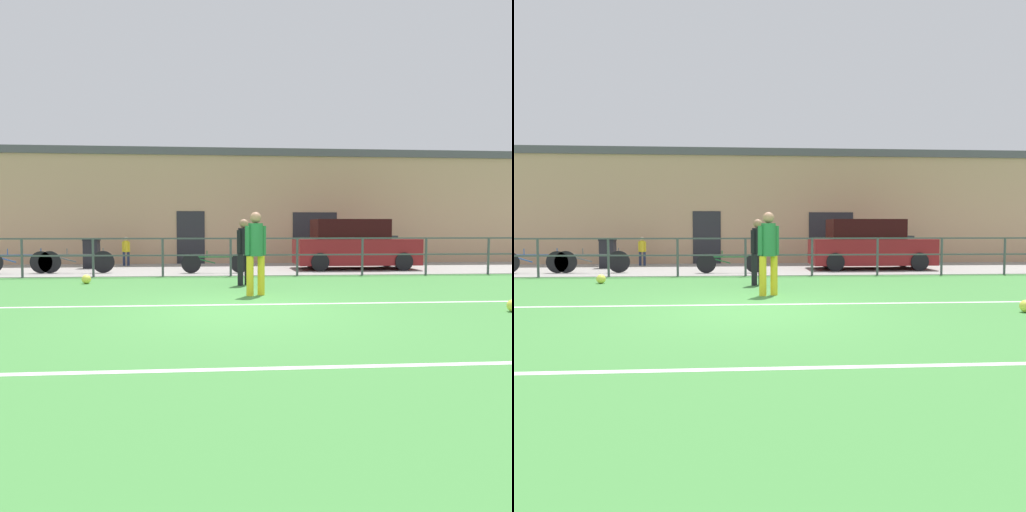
# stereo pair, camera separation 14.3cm
# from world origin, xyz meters

# --- Properties ---
(ground) EXTENTS (60.00, 44.00, 0.04)m
(ground) POSITION_xyz_m (0.00, 0.00, -0.02)
(ground) COLOR #42843D
(field_line_touchline) EXTENTS (36.00, 0.11, 0.00)m
(field_line_touchline) POSITION_xyz_m (0.00, 0.64, 0.00)
(field_line_touchline) COLOR white
(field_line_touchline) RESTS_ON ground
(field_line_hash) EXTENTS (36.00, 0.11, 0.00)m
(field_line_hash) POSITION_xyz_m (0.00, -3.50, 0.00)
(field_line_hash) COLOR white
(field_line_hash) RESTS_ON ground
(pavement_strip) EXTENTS (48.00, 5.00, 0.02)m
(pavement_strip) POSITION_xyz_m (0.00, 8.50, 0.01)
(pavement_strip) COLOR gray
(pavement_strip) RESTS_ON ground
(perimeter_fence) EXTENTS (36.07, 0.07, 1.15)m
(perimeter_fence) POSITION_xyz_m (0.00, 6.00, 0.75)
(perimeter_fence) COLOR #474C51
(perimeter_fence) RESTS_ON ground
(clubhouse_facade) EXTENTS (28.00, 2.56, 4.61)m
(clubhouse_facade) POSITION_xyz_m (0.00, 12.20, 2.31)
(clubhouse_facade) COLOR tan
(clubhouse_facade) RESTS_ON ground
(player_goalkeeper) EXTENTS (0.36, 0.34, 1.66)m
(player_goalkeeper) POSITION_xyz_m (0.27, 3.76, 0.94)
(player_goalkeeper) COLOR black
(player_goalkeeper) RESTS_ON ground
(player_striker) EXTENTS (0.46, 0.31, 1.78)m
(player_striker) POSITION_xyz_m (0.42, 1.87, 1.01)
(player_striker) COLOR gold
(player_striker) RESTS_ON ground
(soccer_ball_match) EXTENTS (0.24, 0.24, 0.24)m
(soccer_ball_match) POSITION_xyz_m (-3.77, 4.36, 0.12)
(soccer_ball_match) COLOR #E5E04C
(soccer_ball_match) RESTS_ON ground
(spectator_child) EXTENTS (0.30, 0.19, 1.09)m
(spectator_child) POSITION_xyz_m (-3.81, 10.08, 0.64)
(spectator_child) COLOR #232D4C
(spectator_child) RESTS_ON pavement_strip
(parked_car_red) EXTENTS (4.15, 1.82, 1.72)m
(parked_car_red) POSITION_xyz_m (4.32, 8.07, 0.83)
(parked_car_red) COLOR maroon
(parked_car_red) RESTS_ON pavement_strip
(bicycle_parked_0) EXTENTS (2.19, 0.04, 0.78)m
(bicycle_parked_0) POSITION_xyz_m (-6.64, 7.20, 0.38)
(bicycle_parked_0) COLOR black
(bicycle_parked_0) RESTS_ON pavement_strip
(bicycle_parked_1) EXTENTS (2.14, 0.04, 0.72)m
(bicycle_parked_1) POSITION_xyz_m (-0.46, 6.86, 0.34)
(bicycle_parked_1) COLOR black
(bicycle_parked_1) RESTS_ON pavement_strip
(bicycle_parked_2) EXTENTS (2.34, 0.04, 0.78)m
(bicycle_parked_2) POSITION_xyz_m (-4.82, 7.20, 0.38)
(bicycle_parked_2) COLOR black
(bicycle_parked_2) RESTS_ON pavement_strip
(trash_bin_0) EXTENTS (0.58, 0.49, 1.11)m
(trash_bin_0) POSITION_xyz_m (6.44, 10.49, 0.58)
(trash_bin_0) COLOR #33383D
(trash_bin_0) RESTS_ON pavement_strip
(trash_bin_1) EXTENTS (0.53, 0.45, 1.05)m
(trash_bin_1) POSITION_xyz_m (-4.82, 9.08, 0.55)
(trash_bin_1) COLOR black
(trash_bin_1) RESTS_ON pavement_strip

